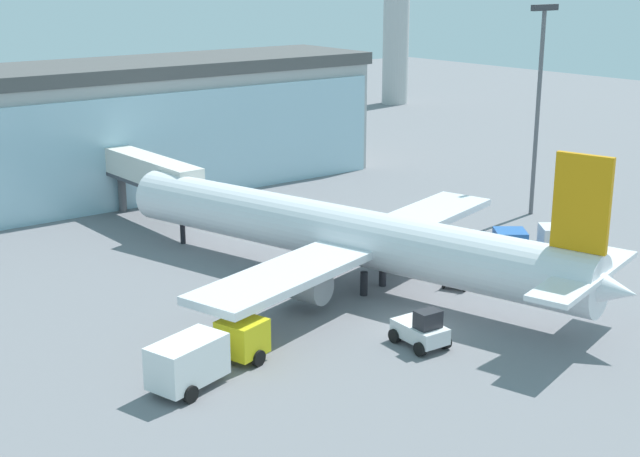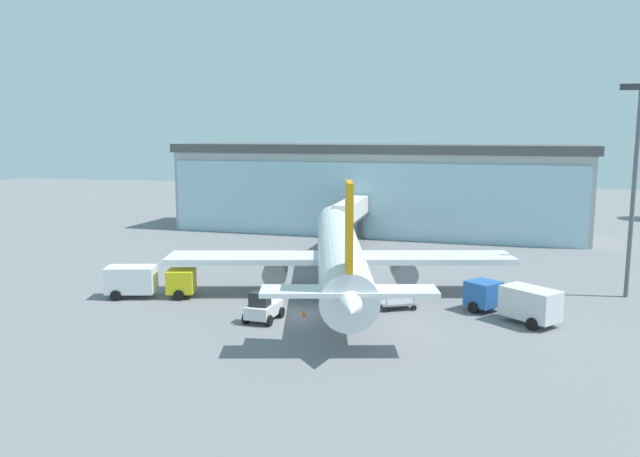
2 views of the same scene
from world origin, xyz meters
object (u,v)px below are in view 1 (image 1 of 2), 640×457
baggage_cart (459,278)px  safety_cone_wingtip (476,235)px  airplane (347,235)px  safety_cone_nose (430,321)px  apron_light_mast (539,92)px  jet_bridge (149,173)px  pushback_tug (421,330)px  fuel_truck (549,242)px  catering_truck (206,353)px

baggage_cart → safety_cone_wingtip: (9.15, 6.34, -0.23)m
airplane → safety_cone_nose: airplane is taller
apron_light_mast → safety_cone_wingtip: (-9.34, -1.73, -10.29)m
jet_bridge → safety_cone_nose: 30.46m
apron_light_mast → baggage_cart: bearing=-156.4°
apron_light_mast → baggage_cart: (-18.49, -8.07, -10.06)m
safety_cone_nose → airplane: bearing=83.2°
apron_light_mast → safety_cone_wingtip: apron_light_mast is taller
pushback_tug → fuel_truck: bearing=-69.7°
airplane → catering_truck: airplane is taller
airplane → fuel_truck: 15.66m
airplane → baggage_cart: 8.10m
safety_cone_nose → safety_cone_wingtip: same height
pushback_tug → baggage_cart: bearing=-53.8°
safety_cone_nose → safety_cone_wingtip: size_ratio=1.00×
jet_bridge → apron_light_mast: size_ratio=0.77×
apron_light_mast → fuel_truck: (-9.74, -8.90, -9.09)m
catering_truck → baggage_cart: (20.90, 1.22, -0.97)m
fuel_truck → baggage_cart: fuel_truck is taller
baggage_cart → safety_cone_nose: baggage_cart is taller
safety_cone_wingtip → catering_truck: bearing=-165.9°
catering_truck → safety_cone_wingtip: catering_truck is taller
apron_light_mast → airplane: apron_light_mast is taller
fuel_truck → pushback_tug: bearing=54.3°
baggage_cart → safety_cone_wingtip: 11.14m
jet_bridge → safety_cone_wingtip: 27.01m
jet_bridge → baggage_cart: size_ratio=4.23×
apron_light_mast → safety_cone_wingtip: bearing=-169.5°
fuel_truck → safety_cone_nose: 15.73m
pushback_tug → safety_cone_nose: pushback_tug is taller
baggage_cart → safety_cone_wingtip: size_ratio=5.85×
fuel_truck → safety_cone_nose: size_ratio=12.73×
jet_bridge → safety_cone_nose: size_ratio=24.72×
airplane → catering_truck: (-15.25, -6.24, -1.95)m
airplane → pushback_tug: bearing=147.2°
safety_cone_wingtip → safety_cone_nose: bearing=-147.9°
catering_truck → baggage_cart: bearing=-10.6°
jet_bridge → catering_truck: (-12.58, -27.75, -2.88)m
apron_light_mast → safety_cone_nose: size_ratio=32.14×
apron_light_mast → fuel_truck: 16.02m
airplane → safety_cone_wingtip: size_ratio=70.75×
catering_truck → baggage_cart: catering_truck is taller
safety_cone_nose → catering_truck: bearing=170.5°
airplane → catering_truck: bearing=98.9°
fuel_truck → pushback_tug: 18.64m
safety_cone_nose → apron_light_mast: bearing=24.9°
baggage_cart → pushback_tug: pushback_tug is taller
jet_bridge → fuel_truck: 32.37m
apron_light_mast → fuel_truck: bearing=-137.6°
jet_bridge → pushback_tug: bearing=178.7°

